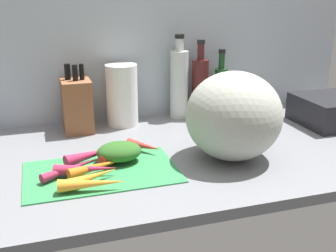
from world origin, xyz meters
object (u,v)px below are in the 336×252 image
(carrot_0, at_px, (97,167))
(carrot_3, at_px, (93,184))
(carrot_2, at_px, (93,176))
(carrot_8, at_px, (114,153))
(bottle_2, at_px, (221,89))
(cutting_board, at_px, (102,171))
(carrot_7, at_px, (144,146))
(carrot_5, at_px, (93,154))
(bottle_1, at_px, (200,86))
(carrot_4, at_px, (70,168))
(knife_block, at_px, (77,105))
(carrot_1, at_px, (86,169))
(carrot_6, at_px, (121,153))
(winter_squash, at_px, (234,116))
(paper_towel_roll, at_px, (122,95))
(bottle_0, at_px, (179,83))

(carrot_0, bearing_deg, carrot_3, -104.17)
(carrot_2, distance_m, carrot_3, 0.05)
(carrot_8, relative_size, bottle_2, 0.54)
(cutting_board, bearing_deg, carrot_7, 34.59)
(carrot_5, xyz_separation_m, bottle_1, (0.47, 0.33, 0.10))
(carrot_8, relative_size, bottle_1, 0.47)
(carrot_4, height_order, knife_block, knife_block)
(carrot_1, height_order, bottle_1, bottle_1)
(carrot_6, bearing_deg, carrot_8, 167.56)
(carrot_7, xyz_separation_m, bottle_2, (0.39, 0.31, 0.08))
(cutting_board, height_order, bottle_1, bottle_1)
(carrot_8, bearing_deg, winter_squash, -14.41)
(carrot_0, height_order, carrot_8, same)
(carrot_7, height_order, bottle_2, bottle_2)
(carrot_0, height_order, carrot_3, carrot_3)
(winter_squash, bearing_deg, bottle_2, 70.46)
(carrot_4, bearing_deg, carrot_7, 21.80)
(carrot_0, relative_size, carrot_1, 0.98)
(carrot_5, height_order, bottle_1, bottle_1)
(carrot_2, relative_size, bottle_2, 0.57)
(carrot_5, height_order, winter_squash, winter_squash)
(carrot_0, distance_m, knife_block, 0.40)
(winter_squash, bearing_deg, carrot_3, -166.99)
(carrot_3, distance_m, bottle_2, 0.78)
(carrot_6, height_order, carrot_8, carrot_8)
(bottle_1, bearing_deg, cutting_board, -137.86)
(carrot_7, bearing_deg, winter_squash, -24.83)
(cutting_board, relative_size, bottle_2, 1.60)
(carrot_7, xyz_separation_m, bottle_1, (0.31, 0.31, 0.10))
(winter_squash, bearing_deg, knife_block, 136.30)
(bottle_2, bearing_deg, paper_towel_roll, -179.31)
(carrot_3, bearing_deg, carrot_7, 48.52)
(carrot_1, relative_size, carrot_8, 1.20)
(bottle_2, bearing_deg, carrot_2, -140.55)
(carrot_1, relative_size, carrot_7, 1.46)
(knife_block, height_order, bottle_0, bottle_0)
(paper_towel_roll, bearing_deg, carrot_1, -114.02)
(carrot_0, relative_size, carrot_7, 1.43)
(carrot_6, xyz_separation_m, carrot_7, (0.08, 0.03, 0.00))
(winter_squash, height_order, bottle_0, bottle_0)
(bottle_1, bearing_deg, carrot_6, -138.69)
(bottle_0, height_order, bottle_2, bottle_0)
(carrot_6, relative_size, bottle_2, 0.45)
(winter_squash, bearing_deg, carrot_2, -172.82)
(carrot_1, height_order, carrot_4, carrot_1)
(cutting_board, xyz_separation_m, carrot_6, (0.07, 0.07, 0.02))
(carrot_0, xyz_separation_m, carrot_1, (-0.03, -0.01, 0.00))
(carrot_0, xyz_separation_m, paper_towel_roll, (0.16, 0.41, 0.09))
(carrot_1, relative_size, winter_squash, 0.60)
(knife_block, bearing_deg, carrot_6, -73.55)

